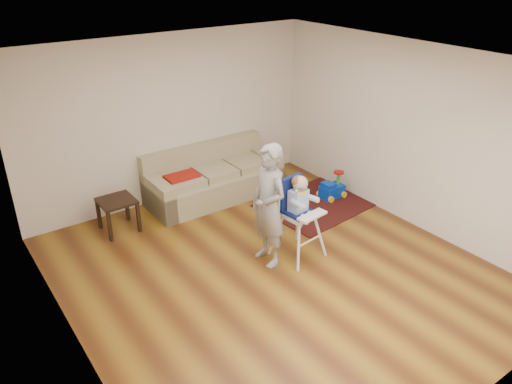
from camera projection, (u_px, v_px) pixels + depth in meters
ground at (274, 271)px, 6.55m from camera, size 5.50×5.50×0.00m
room_envelope at (250, 124)px, 6.11m from camera, size 5.04×5.52×2.72m
sofa at (214, 174)px, 8.29m from camera, size 2.26×0.93×0.87m
side_table at (118, 215)px, 7.41m from camera, size 0.50×0.50×0.50m
area_rug at (318, 203)px, 8.27m from camera, size 1.92×1.52×0.01m
ride_on_toy at (332, 185)px, 8.37m from camera, size 0.41×0.30×0.44m
toy_ball at (303, 216)px, 7.70m from camera, size 0.17×0.17×0.17m
high_chair at (299, 218)px, 6.65m from camera, size 0.62×0.62×1.20m
adult at (269, 206)px, 6.41m from camera, size 0.43×0.63×1.67m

